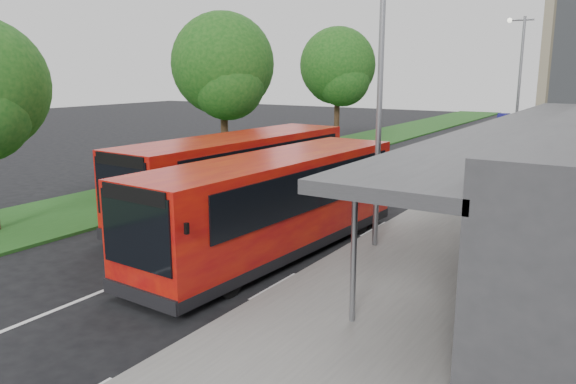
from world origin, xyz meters
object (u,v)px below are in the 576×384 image
object	(u,v)px
tree_far	(338,70)
car_far	(503,119)
bus_second	(238,176)
litter_bin	(475,187)
bollard	(523,162)
bus_main	(275,205)
tree_mid	(223,71)
lamp_post_far	(518,79)
lamp_post_near	(377,87)
car_near	(521,125)

from	to	relation	value
tree_far	car_far	bearing A→B (deg)	76.21
bus_second	litter_bin	bearing A→B (deg)	50.17
tree_far	bollard	xyz separation A→B (m)	(12.52, -3.51, -4.57)
bus_main	bollard	distance (m)	17.80
tree_mid	bus_main	distance (m)	13.15
tree_mid	lamp_post_far	bearing A→B (deg)	49.32
bollard	tree_far	bearing A→B (deg)	164.33
lamp_post_near	lamp_post_far	world-z (taller)	same
litter_bin	lamp_post_near	bearing A→B (deg)	-96.44
car_near	tree_mid	bearing A→B (deg)	-116.02
bollard	car_near	world-z (taller)	car_near
lamp_post_far	car_far	world-z (taller)	lamp_post_far
tree_mid	car_far	world-z (taller)	tree_mid
tree_mid	bus_second	distance (m)	8.99
tree_mid	car_far	bearing A→B (deg)	80.72
bus_second	car_near	size ratio (longest dim) A/B	3.04
bollard	tree_mid	bearing A→B (deg)	-145.86
tree_mid	tree_far	bearing A→B (deg)	90.00
lamp_post_near	bus_main	world-z (taller)	lamp_post_near
car_near	car_far	distance (m)	7.12
bus_main	litter_bin	distance (m)	10.48
tree_far	bus_second	world-z (taller)	tree_far
lamp_post_near	bollard	bearing A→B (deg)	84.88
bus_second	litter_bin	distance (m)	9.76
tree_mid	bus_main	bearing A→B (deg)	-44.99
tree_mid	litter_bin	distance (m)	12.93
litter_bin	bollard	size ratio (longest dim) A/B	0.86
tree_far	litter_bin	xyz separation A→B (m)	(12.04, -10.96, -4.63)
tree_far	car_near	size ratio (longest dim) A/B	2.34
car_near	car_far	world-z (taller)	car_near
car_far	litter_bin	bearing A→B (deg)	-88.64
lamp_post_near	lamp_post_far	bearing A→B (deg)	90.00
lamp_post_near	lamp_post_far	size ratio (longest dim) A/B	1.00
bus_main	litter_bin	world-z (taller)	bus_main
lamp_post_near	car_near	distance (m)	36.72
tree_far	tree_mid	bearing A→B (deg)	-90.00
lamp_post_far	car_near	xyz separation A→B (m)	(-2.46, 16.40, -4.13)
bus_main	tree_far	bearing A→B (deg)	115.93
bus_second	car_far	world-z (taller)	bus_second
lamp_post_near	bus_second	size ratio (longest dim) A/B	0.77
lamp_post_far	litter_bin	size ratio (longest dim) A/B	10.23
lamp_post_far	tree_mid	bearing A→B (deg)	-130.68
bollard	car_near	bearing A→B (deg)	100.47
tree_mid	bollard	bearing A→B (deg)	34.14
tree_far	car_far	world-z (taller)	tree_far
bus_second	bollard	size ratio (longest dim) A/B	11.44
bus_main	car_far	xyz separation A→B (m)	(-3.06, 44.82, -0.91)
litter_bin	car_near	distance (m)	28.50
lamp_post_far	tree_far	bearing A→B (deg)	-175.13
lamp_post_near	bus_second	world-z (taller)	lamp_post_near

